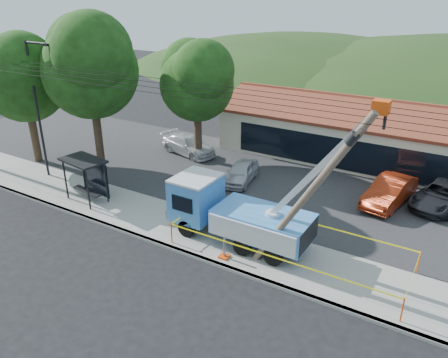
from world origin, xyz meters
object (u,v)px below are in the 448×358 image
utility_truck (235,212)px  leaning_pole (313,188)px  bus_shelter (87,170)px  car_dark (440,207)px  car_red (387,205)px  car_silver (241,183)px  car_white (189,155)px

utility_truck → leaning_pole: 5.12m
bus_shelter → car_dark: size_ratio=0.58×
bus_shelter → car_red: size_ratio=0.61×
bus_shelter → utility_truck: bearing=11.7°
leaning_pole → car_red: leaning_pole is taller
leaning_pole → car_silver: leaning_pole is taller
car_silver → car_dark: bearing=3.8°
car_red → car_white: 15.20m
utility_truck → bus_shelter: size_ratio=3.44×
utility_truck → leaning_pole: utility_truck is taller
bus_shelter → car_silver: bearing=56.1°
utility_truck → bus_shelter: utility_truck is taller
leaning_pole → utility_truck: bearing=166.4°
car_red → bus_shelter: bearing=-140.1°
leaning_pole → car_dark: leaning_pole is taller
car_dark → car_red: bearing=-138.2°
car_red → car_dark: (2.72, 1.27, 0.00)m
bus_shelter → car_white: size_ratio=0.60×
bus_shelter → car_red: bus_shelter is taller
bus_shelter → car_silver: (6.48, 7.12, -2.07)m
bus_shelter → car_silver: size_ratio=0.74×
utility_truck → car_silver: bearing=116.9°
car_red → car_dark: 3.01m
car_silver → car_white: bearing=146.8°
leaning_pole → car_white: (-13.63, 10.14, -4.42)m
utility_truck → car_red: size_ratio=2.08×
bus_shelter → leaning_pole: bearing=6.6°
bus_shelter → car_red: 18.01m
bus_shelter → car_white: bearing=96.2°
leaning_pole → car_white: 17.56m
car_white → car_dark: bearing=-75.9°
car_red → car_dark: bearing=35.4°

